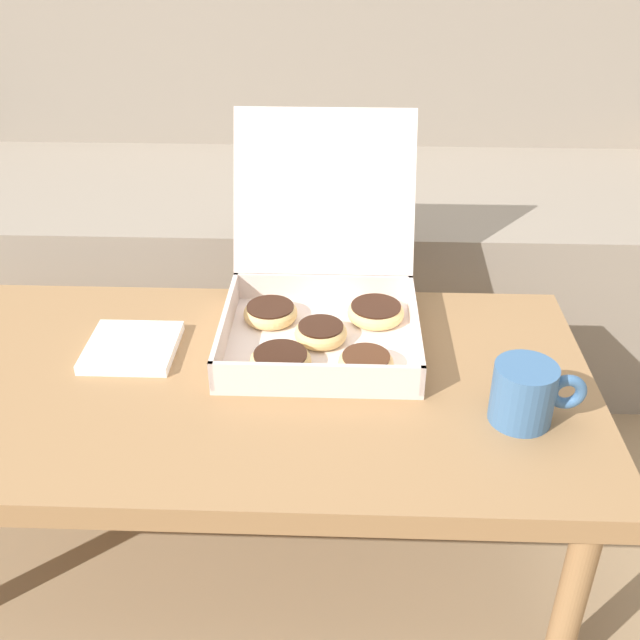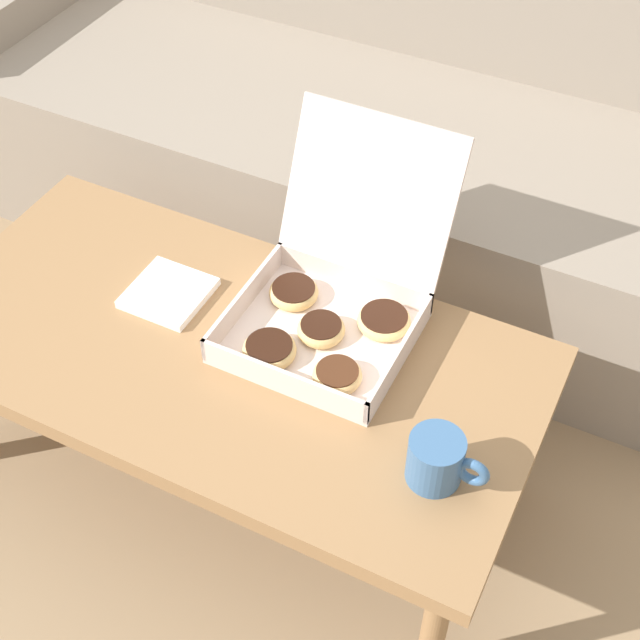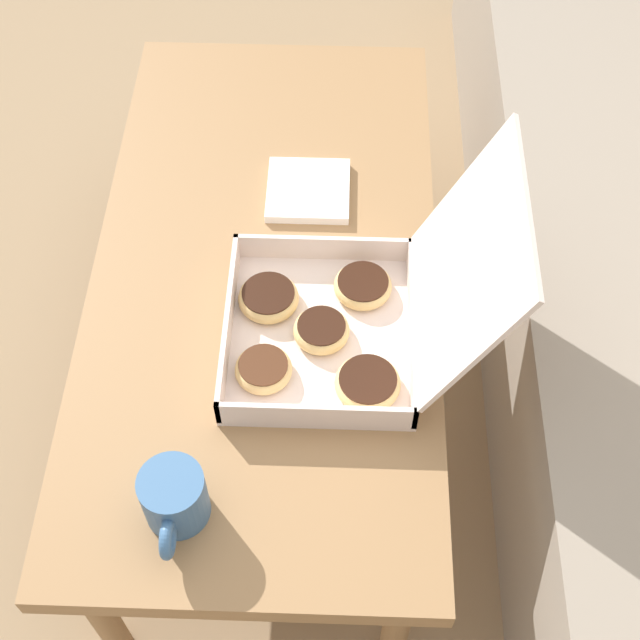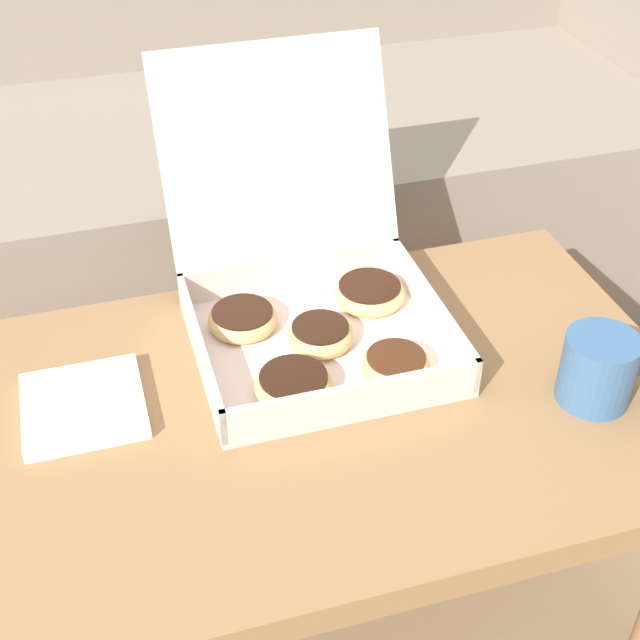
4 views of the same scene
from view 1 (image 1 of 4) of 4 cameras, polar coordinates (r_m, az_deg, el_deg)
name	(u,v)px [view 1 (image 1 of 4)]	position (r m, az deg, el deg)	size (l,w,h in m)	color
ground_plane	(244,515)	(1.53, -5.78, -14.55)	(12.00, 12.00, 0.00)	#937756
couch	(276,208)	(2.04, -3.38, 8.54)	(2.52, 0.82, 0.94)	gray
coffee_table	(227,395)	(1.24, -7.09, -5.72)	(1.18, 0.59, 0.39)	#997047
pastry_box	(322,304)	(1.29, 0.14, 1.22)	(0.33, 0.42, 0.33)	silver
coffee_mug	(526,393)	(1.13, 15.41, -5.41)	(0.14, 0.09, 0.09)	#3D6693
napkin_stack	(132,347)	(1.30, -14.14, -2.03)	(0.15, 0.15, 0.02)	white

